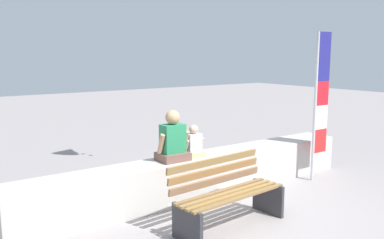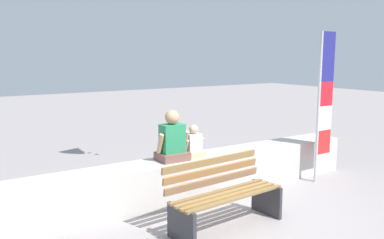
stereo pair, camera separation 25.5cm
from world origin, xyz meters
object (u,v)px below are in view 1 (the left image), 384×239
(person_adult, at_px, (173,141))
(park_bench, at_px, (227,195))
(person_child, at_px, (194,144))
(flag_banner, at_px, (320,99))

(person_adult, bearing_deg, park_bench, -85.66)
(person_child, bearing_deg, flag_banner, -13.45)
(park_bench, bearing_deg, person_child, 75.52)
(flag_banner, bearing_deg, person_adult, 168.42)
(person_child, relative_size, flag_banner, 0.19)
(park_bench, bearing_deg, person_adult, 94.34)
(person_child, height_order, flag_banner, flag_banner)
(person_adult, distance_m, flag_banner, 2.85)
(park_bench, height_order, person_child, person_child)
(flag_banner, bearing_deg, person_child, 166.55)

